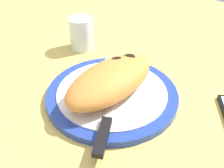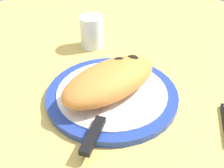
{
  "view_description": "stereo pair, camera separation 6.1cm",
  "coord_description": "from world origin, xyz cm",
  "views": [
    {
      "loc": [
        38.93,
        29.74,
        40.4
      ],
      "look_at": [
        0.0,
        0.0,
        3.86
      ],
      "focal_mm": 44.61,
      "sensor_mm": 36.0,
      "label": 1
    },
    {
      "loc": [
        34.93,
        34.35,
        40.4
      ],
      "look_at": [
        0.0,
        0.0,
        3.86
      ],
      "focal_mm": 44.61,
      "sensor_mm": 36.0,
      "label": 2
    }
  ],
  "objects": [
    {
      "name": "fork",
      "position": [
        -0.28,
        -6.88,
        2.06
      ],
      "size": [
        17.82,
        5.36,
        0.4
      ],
      "color": "silver",
      "rests_on": "plate"
    },
    {
      "name": "ground_plane",
      "position": [
        0.0,
        0.0,
        -1.5
      ],
      "size": [
        150.0,
        150.0,
        3.0
      ],
      "primitive_type": "cube",
      "color": "#DBB756"
    },
    {
      "name": "plate",
      "position": [
        0.0,
        0.0,
        0.89
      ],
      "size": [
        29.68,
        29.68,
        1.86
      ],
      "color": "#233D99",
      "rests_on": "ground_plane"
    },
    {
      "name": "water_glass",
      "position": [
        -13.09,
        -21.06,
        3.95
      ],
      "size": [
        6.79,
        6.79,
        9.19
      ],
      "color": "silver",
      "rests_on": "ground_plane"
    },
    {
      "name": "knife",
      "position": [
        9.08,
        5.56,
        2.34
      ],
      "size": [
        22.14,
        12.6,
        1.2
      ],
      "color": "silver",
      "rests_on": "plate"
    },
    {
      "name": "calzone",
      "position": [
        0.56,
        -0.05,
        5.23
      ],
      "size": [
        24.74,
        13.38,
        6.69
      ],
      "color": "orange",
      "rests_on": "plate"
    }
  ]
}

